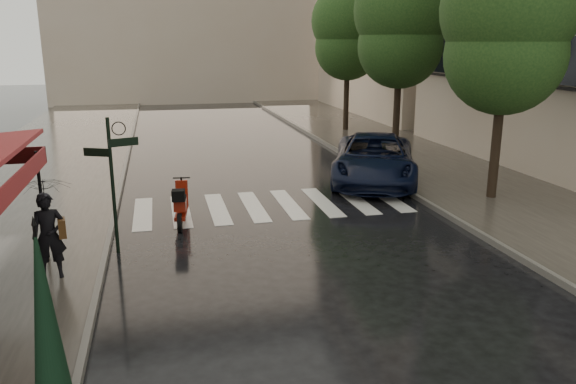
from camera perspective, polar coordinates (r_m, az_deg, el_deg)
name	(u,v)px	position (r m, az deg, el deg)	size (l,w,h in m)	color
ground	(177,305)	(10.68, -11.22, -11.20)	(120.00, 120.00, 0.00)	black
sidewalk_near	(39,172)	(22.52, -23.97, 1.87)	(6.00, 60.00, 0.12)	#38332D
sidewalk_far	(411,154)	(24.41, 12.38, 3.76)	(5.50, 60.00, 0.12)	#38332D
curb_near	(125,167)	(22.13, -16.21, 2.41)	(0.12, 60.00, 0.16)	#595651
curb_far	(348,157)	(23.36, 6.15, 3.56)	(0.12, 60.00, 0.16)	#595651
crosswalk	(271,205)	(16.58, -1.73, -1.33)	(7.85, 3.20, 0.01)	silver
signpost	(112,175)	(12.96, -17.43, 1.68)	(1.17, 0.29, 3.10)	black
tree_near	(508,18)	(17.57, 21.47, 16.14)	(3.80, 3.80, 7.99)	black
tree_mid	(401,18)	(23.68, 11.44, 16.94)	(3.80, 3.80, 8.34)	black
tree_far	(348,26)	(30.26, 6.13, 16.39)	(3.80, 3.80, 8.16)	black
pedestrian_with_umbrella	(45,197)	(11.76, -23.49, -0.49)	(1.20, 1.21, 2.49)	black
scooter	(181,206)	(14.93, -10.84, -1.36)	(0.54, 1.73, 1.14)	black
parked_car	(374,159)	(19.44, 8.75, 3.36)	(2.68, 5.80, 1.61)	black
parasol_front	(44,309)	(7.70, -23.53, -10.87)	(0.45, 0.45, 2.50)	black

